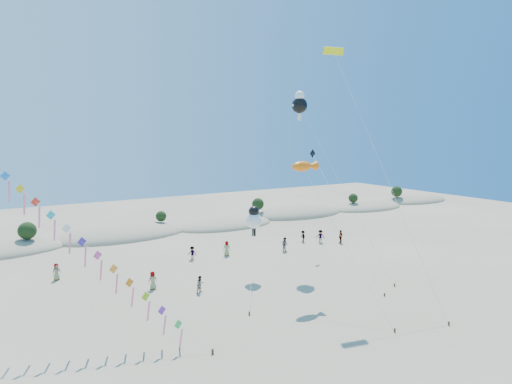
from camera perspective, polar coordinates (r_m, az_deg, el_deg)
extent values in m
ellipsoid|color=gray|center=(65.00, -17.50, -5.57)|extent=(19.00, 10.45, 3.40)
ellipsoid|color=#213613|center=(64.80, -17.53, -4.76)|extent=(15.20, 6.84, 0.76)
ellipsoid|color=gray|center=(69.08, -4.18, -4.47)|extent=(16.40, 9.02, 2.80)
ellipsoid|color=#213613|center=(68.92, -4.19, -3.85)|extent=(13.12, 5.90, 0.66)
ellipsoid|color=gray|center=(78.88, 5.65, -2.99)|extent=(18.00, 9.90, 3.80)
ellipsoid|color=#213613|center=(78.70, 5.66, -2.24)|extent=(14.40, 6.48, 0.72)
ellipsoid|color=gray|center=(88.41, 14.48, -2.06)|extent=(16.80, 9.24, 3.00)
ellipsoid|color=#213613|center=(88.28, 14.49, -1.53)|extent=(13.44, 6.05, 0.67)
ellipsoid|color=gray|center=(101.21, 20.28, -1.10)|extent=(17.60, 9.68, 3.20)
ellipsoid|color=#213613|center=(101.09, 20.30, -0.61)|extent=(14.08, 6.34, 0.70)
sphere|color=black|center=(61.05, -28.20, -4.57)|extent=(2.20, 2.20, 2.20)
sphere|color=black|center=(66.24, -12.55, -3.18)|extent=(1.60, 1.60, 1.60)
sphere|color=black|center=(74.95, 0.26, -1.61)|extent=(2.10, 2.10, 2.10)
sphere|color=black|center=(84.99, 12.83, -0.80)|extent=(1.80, 1.80, 1.80)
sphere|color=black|center=(96.10, 18.25, 0.07)|extent=(2.30, 2.30, 2.30)
cube|color=#3F2D1E|center=(30.20, -5.80, -20.40)|extent=(0.12, 0.12, 0.35)
cylinder|color=silver|center=(34.08, -29.64, 1.06)|extent=(21.02, 19.39, 22.12)
cube|color=green|center=(30.21, -10.34, -16.97)|extent=(1.29, 0.50, 1.36)
cube|color=pink|center=(30.78, -9.99, -18.75)|extent=(0.19, 0.45, 1.55)
cube|color=purple|center=(30.28, -12.45, -15.15)|extent=(1.29, 0.50, 1.36)
cube|color=pink|center=(30.81, -12.09, -16.96)|extent=(0.19, 0.45, 1.55)
cube|color=#95C517|center=(30.41, -14.51, -13.33)|extent=(1.29, 0.50, 1.36)
cube|color=pink|center=(30.91, -14.14, -15.16)|extent=(0.19, 0.45, 1.55)
cube|color=orange|center=(30.62, -16.52, -11.51)|extent=(1.29, 0.50, 1.36)
cube|color=pink|center=(31.07, -16.14, -13.36)|extent=(0.19, 0.45, 1.55)
cube|color=orange|center=(30.89, -18.47, -9.70)|extent=(1.29, 0.50, 1.36)
cube|color=pink|center=(31.31, -18.08, -11.57)|extent=(0.19, 0.45, 1.55)
cube|color=#ED4AA1|center=(31.22, -20.37, -7.92)|extent=(1.29, 0.50, 1.36)
cube|color=pink|center=(31.60, -19.97, -9.79)|extent=(0.19, 0.45, 1.55)
cube|color=#40279D|center=(31.62, -22.20, -6.17)|extent=(1.29, 0.50, 1.36)
cube|color=pink|center=(31.96, -21.79, -8.04)|extent=(0.19, 0.45, 1.55)
cube|color=white|center=(32.07, -23.97, -4.46)|extent=(1.29, 0.50, 1.36)
cube|color=pink|center=(32.38, -23.56, -6.32)|extent=(0.19, 0.45, 1.55)
cube|color=#19BABD|center=(32.59, -25.69, -2.79)|extent=(1.29, 0.50, 1.36)
cube|color=pink|center=(32.85, -25.27, -4.65)|extent=(0.19, 0.45, 1.55)
cube|color=red|center=(33.16, -27.34, -1.18)|extent=(1.29, 0.50, 1.36)
cube|color=pink|center=(33.38, -26.92, -3.02)|extent=(0.19, 0.45, 1.55)
cube|color=yellow|center=(33.77, -28.93, 0.37)|extent=(1.29, 0.50, 1.36)
cube|color=pink|center=(33.97, -28.51, -1.44)|extent=(0.19, 0.45, 1.55)
cube|color=#1B82EB|center=(34.44, -30.46, 1.87)|extent=(1.29, 0.50, 1.36)
cube|color=pink|center=(34.60, -30.05, 0.08)|extent=(0.19, 0.45, 1.55)
cube|color=#3F2D1E|center=(34.44, 18.02, -17.12)|extent=(0.10, 0.10, 0.30)
cylinder|color=silver|center=(36.00, 11.58, -6.35)|extent=(0.51, 10.86, 11.56)
ellipsoid|color=orange|center=(39.07, 6.15, 3.42)|extent=(2.14, 0.94, 0.94)
cone|color=orange|center=(39.81, 7.53, 3.48)|extent=(0.86, 0.86, 0.86)
cube|color=#3F2D1E|center=(35.63, -0.90, -15.88)|extent=(0.10, 0.10, 0.30)
cylinder|color=silver|center=(39.31, -0.56, -9.38)|extent=(5.36, 8.27, 5.79)
sphere|color=white|center=(43.37, -0.29, -3.84)|extent=(1.60, 1.60, 1.60)
sphere|color=black|center=(43.19, -0.29, -2.60)|extent=(1.06, 1.06, 1.06)
cube|color=black|center=(43.62, -0.28, -5.39)|extent=(0.35, 0.18, 0.80)
cube|color=#3F2D1E|center=(43.82, 18.00, -11.71)|extent=(0.10, 0.10, 0.30)
cylinder|color=silver|center=(45.35, 11.55, 0.44)|extent=(2.25, 12.54, 17.70)
sphere|color=black|center=(49.25, 5.83, 11.41)|extent=(1.75, 1.75, 1.75)
sphere|color=white|center=(49.33, 5.84, 12.62)|extent=(1.14, 1.14, 1.14)
cube|color=white|center=(49.18, 5.81, 9.92)|extent=(0.35, 0.18, 0.80)
cube|color=white|center=(48.83, 5.15, 11.45)|extent=(0.60, 0.15, 0.25)
cube|color=white|center=(49.67, 6.49, 11.36)|extent=(0.60, 0.15, 0.25)
cube|color=#3F2D1E|center=(36.96, 24.32, -15.69)|extent=(0.10, 0.10, 0.30)
cylinder|color=silver|center=(37.48, 16.89, 2.15)|extent=(1.49, 12.25, 22.04)
cube|color=#FFFE0D|center=(41.92, 10.27, 18.01)|extent=(2.05, 0.83, 0.72)
cube|color=black|center=(41.93, 10.25, 18.01)|extent=(1.98, 0.52, 0.19)
cube|color=#3F2D1E|center=(41.06, 16.76, -12.98)|extent=(0.10, 0.10, 0.30)
cylinder|color=silver|center=(46.49, 11.51, -2.85)|extent=(4.40, 16.12, 12.16)
cube|color=black|center=(53.34, 7.56, 5.11)|extent=(1.06, 0.31, 1.09)
imported|color=slate|center=(42.00, -13.61, -11.38)|extent=(0.86, 0.59, 1.70)
imported|color=slate|center=(40.37, -7.44, -12.10)|extent=(0.90, 0.77, 1.58)
imported|color=slate|center=(50.67, -8.50, -8.05)|extent=(1.09, 1.16, 1.57)
imported|color=slate|center=(53.71, 3.85, -6.98)|extent=(0.76, 0.93, 1.78)
imported|color=slate|center=(51.80, -3.91, -7.51)|extent=(1.04, 0.99, 1.79)
imported|color=slate|center=(58.61, 6.27, -5.89)|extent=(0.75, 1.09, 1.55)
imported|color=slate|center=(47.69, -25.06, -9.60)|extent=(0.94, 0.74, 1.69)
imported|color=slate|center=(58.63, 11.23, -5.86)|extent=(1.15, 0.81, 1.81)
imported|color=slate|center=(58.50, 8.58, -5.86)|extent=(1.26, 1.25, 1.74)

